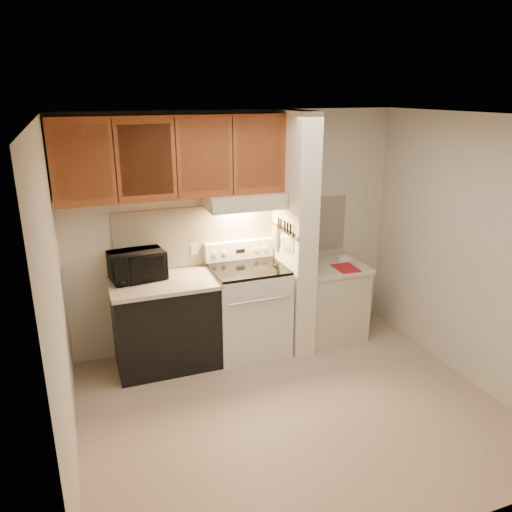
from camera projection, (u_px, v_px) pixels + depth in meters
floor at (292, 409)px, 4.41m from camera, size 3.60×3.60×0.00m
ceiling at (300, 116)px, 3.62m from camera, size 3.60×3.60×0.00m
wall_back at (237, 231)px, 5.35m from camera, size 3.60×2.50×0.02m
wall_left at (58, 309)px, 3.42m from camera, size 0.02×3.00×2.50m
wall_right at (473, 253)px, 4.62m from camera, size 0.02×3.00×2.50m
backsplash at (238, 232)px, 5.35m from camera, size 2.60×0.02×0.63m
range_body at (248, 310)px, 5.29m from camera, size 0.76×0.65×0.92m
oven_window at (259, 319)px, 5.00m from camera, size 0.50×0.01×0.30m
oven_handle at (260, 300)px, 4.90m from camera, size 0.65×0.02×0.02m
cooktop at (248, 268)px, 5.14m from camera, size 0.74×0.64×0.03m
range_backguard at (239, 250)px, 5.36m from camera, size 0.76×0.08×0.20m
range_display at (240, 251)px, 5.32m from camera, size 0.10×0.01×0.04m
range_knob_left_outer at (215, 254)px, 5.23m from camera, size 0.05×0.02×0.05m
range_knob_left_inner at (224, 253)px, 5.26m from camera, size 0.05×0.02×0.05m
range_knob_right_inner at (256, 249)px, 5.38m from camera, size 0.05×0.02×0.05m
range_knob_right_outer at (265, 248)px, 5.41m from camera, size 0.05×0.02×0.05m
dishwasher_front at (166, 325)px, 5.02m from camera, size 1.00×0.63×0.87m
left_countertop at (163, 283)px, 4.88m from camera, size 1.04×0.67×0.04m
spoon_rest at (146, 275)px, 5.00m from camera, size 0.21×0.12×0.01m
teal_jar at (123, 273)px, 4.93m from camera, size 0.12×0.12×0.11m
outlet at (195, 249)px, 5.22m from camera, size 0.08×0.01×0.12m
microwave at (137, 265)px, 4.88m from camera, size 0.56×0.42×0.29m
partition_pillar at (294, 234)px, 5.21m from camera, size 0.22×0.70×2.50m
pillar_trim at (284, 231)px, 5.16m from camera, size 0.01×0.70×0.04m
knife_strip at (285, 230)px, 5.10m from camera, size 0.02×0.42×0.04m
knife_blade_a at (290, 244)px, 4.99m from camera, size 0.01×0.03×0.16m
knife_handle_a at (290, 229)px, 4.95m from camera, size 0.02×0.02×0.10m
knife_blade_b at (287, 242)px, 5.07m from camera, size 0.01×0.04×0.18m
knife_handle_b at (288, 227)px, 5.01m from camera, size 0.02×0.02×0.10m
knife_blade_c at (284, 241)px, 5.14m from camera, size 0.01×0.04×0.20m
knife_handle_c at (285, 226)px, 5.07m from camera, size 0.02×0.02×0.10m
knife_blade_d at (281, 238)px, 5.19m from camera, size 0.01×0.04×0.16m
knife_handle_d at (281, 223)px, 5.16m from camera, size 0.02×0.02×0.10m
knife_blade_e at (278, 237)px, 5.27m from camera, size 0.01×0.04×0.18m
knife_handle_e at (279, 222)px, 5.22m from camera, size 0.02×0.02×0.10m
oven_mitt at (276, 237)px, 5.34m from camera, size 0.03×0.10×0.25m
right_cab_base at (329, 302)px, 5.63m from camera, size 0.70×0.60×0.81m
right_countertop at (331, 267)px, 5.49m from camera, size 0.74×0.64×0.04m
red_folder at (346, 268)px, 5.39m from camera, size 0.24×0.31×0.01m
white_box at (344, 258)px, 5.65m from camera, size 0.16×0.11×0.04m
range_hood at (244, 200)px, 5.04m from camera, size 0.78×0.44×0.15m
hood_lip at (251, 209)px, 4.87m from camera, size 0.78×0.04×0.06m
upper_cabinets at (173, 157)px, 4.70m from camera, size 2.18×0.33×0.77m
cab_door_a at (82, 163)px, 4.29m from camera, size 0.46×0.01×0.63m
cab_gap_a at (115, 162)px, 4.38m from camera, size 0.01×0.01×0.73m
cab_door_b at (146, 160)px, 4.47m from camera, size 0.46×0.01×0.63m
cab_gap_b at (176, 159)px, 4.56m from camera, size 0.01×0.01×0.73m
cab_door_c at (205, 157)px, 4.65m from camera, size 0.46×0.01×0.63m
cab_gap_c at (233, 156)px, 4.74m from camera, size 0.01×0.01×0.73m
cab_door_d at (260, 155)px, 4.83m from camera, size 0.46×0.01×0.63m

